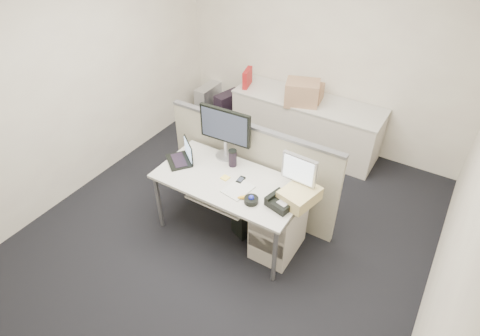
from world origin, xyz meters
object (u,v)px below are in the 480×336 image
Objects in this scene: monitor_main at (225,134)px; desk_phone at (280,203)px; desk at (230,185)px; laptop at (178,153)px.

monitor_main is 0.97m from desk_phone.
monitor_main reaches higher than desk.
monitor_main is 2.48× the size of desk_phone.
laptop reaches higher than desk.
desk is 0.61m from desk_phone.
desk_phone is at bearing -7.07° from desk.
laptop is 1.22m from desk_phone.
desk is at bearing -173.18° from desk_phone.
desk is at bearing 39.74° from laptop.
desk_phone is at bearing -27.58° from monitor_main.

